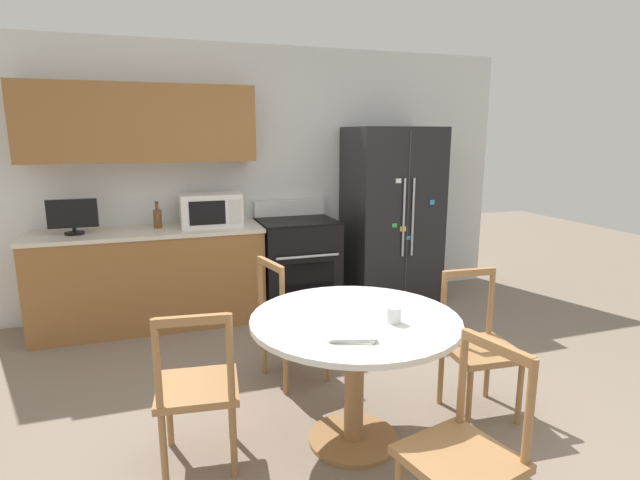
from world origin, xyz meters
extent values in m
plane|color=gray|center=(0.00, 0.00, 0.00)|extent=(14.00, 14.00, 0.00)
cube|color=silver|center=(0.00, 2.65, 1.30)|extent=(5.20, 0.10, 2.60)
cube|color=#936033|center=(-1.19, 2.43, 1.84)|extent=(2.01, 0.34, 0.68)
cube|color=#936033|center=(-1.19, 2.29, 0.43)|extent=(2.01, 0.62, 0.86)
cube|color=beige|center=(-1.19, 2.29, 0.88)|extent=(2.04, 0.64, 0.03)
cube|color=black|center=(1.21, 2.23, 0.91)|extent=(0.89, 0.71, 1.82)
cube|color=#333333|center=(1.21, 1.87, 0.91)|extent=(0.01, 0.01, 1.75)
cylinder|color=silver|center=(1.16, 1.86, 0.95)|extent=(0.02, 0.02, 0.76)
cylinder|color=silver|center=(1.26, 1.86, 0.95)|extent=(0.02, 0.02, 0.76)
cube|color=#338CD8|center=(1.22, 1.87, 0.75)|extent=(0.04, 0.01, 0.03)
cube|color=yellow|center=(1.16, 1.87, 0.84)|extent=(0.06, 0.02, 0.05)
cube|color=white|center=(1.10, 1.87, 1.31)|extent=(0.06, 0.01, 0.04)
cube|color=#3FB259|center=(1.07, 1.87, 0.88)|extent=(0.05, 0.01, 0.04)
cube|color=#338CD8|center=(1.47, 1.87, 1.09)|extent=(0.06, 0.02, 0.05)
cube|color=black|center=(0.20, 2.26, 0.45)|extent=(0.74, 0.64, 0.90)
cube|color=black|center=(0.20, 1.94, 0.36)|extent=(0.53, 0.01, 0.40)
cylinder|color=silver|center=(0.20, 1.91, 0.63)|extent=(0.61, 0.02, 0.02)
cube|color=black|center=(0.20, 2.26, 0.91)|extent=(0.74, 0.64, 0.02)
cube|color=white|center=(0.20, 2.55, 1.00)|extent=(0.74, 0.06, 0.16)
cube|color=white|center=(-0.63, 2.31, 1.05)|extent=(0.55, 0.37, 0.31)
cube|color=black|center=(-0.68, 2.12, 1.05)|extent=(0.32, 0.01, 0.21)
cube|color=silver|center=(-0.43, 2.12, 1.05)|extent=(0.11, 0.01, 0.22)
cylinder|color=black|center=(-1.79, 2.28, 0.91)|extent=(0.16, 0.16, 0.02)
cylinder|color=black|center=(-1.79, 2.28, 0.94)|extent=(0.03, 0.03, 0.04)
cube|color=black|center=(-1.79, 2.28, 1.08)|extent=(0.40, 0.05, 0.25)
cylinder|color=brown|center=(-1.10, 2.36, 0.98)|extent=(0.07, 0.07, 0.17)
cylinder|color=brown|center=(-1.10, 2.36, 1.10)|extent=(0.03, 0.03, 0.06)
cylinder|color=#262626|center=(-1.10, 2.36, 1.14)|extent=(0.03, 0.03, 0.01)
cylinder|color=white|center=(-0.12, 0.00, 0.74)|extent=(1.16, 1.16, 0.03)
cylinder|color=#9E7042|center=(-0.12, 0.00, 0.38)|extent=(0.11, 0.11, 0.70)
cylinder|color=#9E7042|center=(-0.12, 0.00, 0.01)|extent=(0.52, 0.52, 0.03)
cube|color=#9E7042|center=(0.00, -0.85, 0.43)|extent=(0.51, 0.51, 0.04)
cylinder|color=#9E7042|center=(0.12, -0.64, 0.21)|extent=(0.04, 0.04, 0.41)
cylinder|color=#9E7042|center=(0.22, -0.97, 0.68)|extent=(0.04, 0.04, 0.45)
cylinder|color=#9E7042|center=(0.14, -0.64, 0.68)|extent=(0.04, 0.04, 0.45)
cube|color=#9E7042|center=(0.18, -0.81, 0.88)|extent=(0.12, 0.34, 0.04)
cube|color=#9E7042|center=(-0.22, 0.86, 0.43)|extent=(0.50, 0.50, 0.04)
cylinder|color=#9E7042|center=(-0.09, 1.06, 0.21)|extent=(0.04, 0.04, 0.41)
cylinder|color=#9E7042|center=(-0.02, 0.72, 0.21)|extent=(0.04, 0.04, 0.41)
cylinder|color=#9E7042|center=(-0.43, 0.99, 0.21)|extent=(0.04, 0.04, 0.41)
cylinder|color=#9E7042|center=(-0.35, 0.65, 0.21)|extent=(0.04, 0.04, 0.41)
cylinder|color=#9E7042|center=(-0.44, 0.98, 0.68)|extent=(0.04, 0.04, 0.45)
cylinder|color=#9E7042|center=(-0.37, 0.65, 0.68)|extent=(0.04, 0.04, 0.45)
cube|color=#9E7042|center=(-0.41, 0.81, 0.88)|extent=(0.11, 0.34, 0.04)
cube|color=#9E7042|center=(0.74, 0.02, 0.43)|extent=(0.45, 0.45, 0.04)
cylinder|color=#9E7042|center=(0.90, -0.17, 0.21)|extent=(0.04, 0.04, 0.41)
cylinder|color=#9E7042|center=(0.56, -0.14, 0.21)|extent=(0.04, 0.04, 0.41)
cylinder|color=#9E7042|center=(0.92, 0.18, 0.21)|extent=(0.04, 0.04, 0.41)
cylinder|color=#9E7042|center=(0.58, 0.20, 0.21)|extent=(0.04, 0.04, 0.41)
cylinder|color=#9E7042|center=(0.93, 0.19, 0.68)|extent=(0.04, 0.04, 0.45)
cylinder|color=#9E7042|center=(0.58, 0.22, 0.68)|extent=(0.04, 0.04, 0.45)
cube|color=#9E7042|center=(0.75, 0.21, 0.88)|extent=(0.35, 0.06, 0.04)
cube|color=#9E7042|center=(-0.97, 0.10, 0.43)|extent=(0.47, 0.47, 0.04)
cylinder|color=#9E7042|center=(-1.12, 0.29, 0.21)|extent=(0.04, 0.04, 0.41)
cylinder|color=#9E7042|center=(-0.78, 0.25, 0.21)|extent=(0.04, 0.04, 0.41)
cylinder|color=#9E7042|center=(-1.16, -0.05, 0.21)|extent=(0.04, 0.04, 0.41)
cylinder|color=#9E7042|center=(-0.82, -0.09, 0.21)|extent=(0.04, 0.04, 0.41)
cylinder|color=#9E7042|center=(-1.17, -0.07, 0.68)|extent=(0.04, 0.04, 0.45)
cylinder|color=#9E7042|center=(-0.82, -0.11, 0.68)|extent=(0.04, 0.04, 0.45)
cube|color=#9E7042|center=(-1.00, -0.09, 0.88)|extent=(0.35, 0.08, 0.04)
cylinder|color=silver|center=(0.04, -0.14, 0.80)|extent=(0.08, 0.08, 0.09)
cylinder|color=beige|center=(0.04, -0.14, 0.78)|extent=(0.07, 0.07, 0.05)
cube|color=white|center=(-0.22, -0.19, 0.76)|extent=(0.33, 0.37, 0.01)
cube|color=beige|center=(-0.22, -0.19, 0.77)|extent=(0.32, 0.36, 0.01)
cube|color=silver|center=(-0.22, -0.19, 0.78)|extent=(0.30, 0.35, 0.01)
camera|label=1|loc=(-1.13, -2.40, 1.74)|focal=28.00mm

